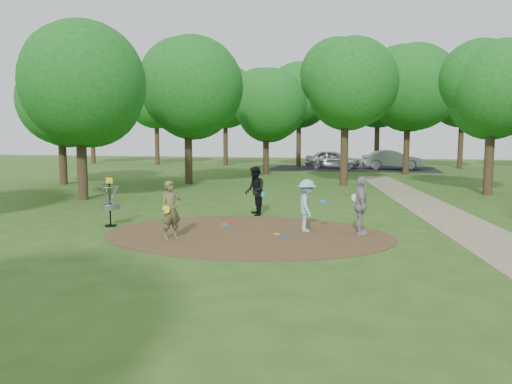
# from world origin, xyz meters

# --- Properties ---
(ground) EXTENTS (100.00, 100.00, 0.00)m
(ground) POSITION_xyz_m (0.00, 0.00, 0.00)
(ground) COLOR #2D5119
(ground) RESTS_ON ground
(dirt_clearing) EXTENTS (8.40, 8.40, 0.02)m
(dirt_clearing) POSITION_xyz_m (0.00, 0.00, 0.01)
(dirt_clearing) COLOR #47301C
(dirt_clearing) RESTS_ON ground
(footpath) EXTENTS (7.55, 39.89, 0.01)m
(footpath) POSITION_xyz_m (6.50, 2.00, 0.01)
(footpath) COLOR #8C7A5B
(footpath) RESTS_ON ground
(parking_lot) EXTENTS (14.00, 8.00, 0.01)m
(parking_lot) POSITION_xyz_m (2.00, 30.00, 0.00)
(parking_lot) COLOR black
(parking_lot) RESTS_ON ground
(player_observer_with_disc) EXTENTS (0.69, 0.70, 1.62)m
(player_observer_with_disc) POSITION_xyz_m (-1.86, -1.12, 0.81)
(player_observer_with_disc) COLOR brown
(player_observer_with_disc) RESTS_ON ground
(player_throwing_with_disc) EXTENTS (1.04, 1.12, 1.56)m
(player_throwing_with_disc) POSITION_xyz_m (1.64, 0.79, 0.78)
(player_throwing_with_disc) COLOR #8AC3CE
(player_throwing_with_disc) RESTS_ON ground
(player_walking_with_disc) EXTENTS (0.94, 1.04, 1.76)m
(player_walking_with_disc) POSITION_xyz_m (-0.55, 3.44, 0.88)
(player_walking_with_disc) COLOR black
(player_walking_with_disc) RESTS_ON ground
(player_waiting_with_disc) EXTENTS (0.56, 1.04, 1.68)m
(player_waiting_with_disc) POSITION_xyz_m (3.21, 0.67, 0.84)
(player_waiting_with_disc) COLOR #9C9C9F
(player_waiting_with_disc) RESTS_ON ground
(disc_ground_cyan) EXTENTS (0.22, 0.22, 0.02)m
(disc_ground_cyan) POSITION_xyz_m (-1.05, 1.29, 0.03)
(disc_ground_cyan) COLOR #198AC8
(disc_ground_cyan) RESTS_ON dirt_clearing
(disc_ground_blue) EXTENTS (0.22, 0.22, 0.02)m
(disc_ground_blue) POSITION_xyz_m (1.10, -0.30, 0.03)
(disc_ground_blue) COLOR blue
(disc_ground_blue) RESTS_ON dirt_clearing
(disc_ground_red) EXTENTS (0.22, 0.22, 0.02)m
(disc_ground_red) POSITION_xyz_m (-0.97, 1.66, 0.03)
(disc_ground_red) COLOR red
(disc_ground_red) RESTS_ON dirt_clearing
(car_left) EXTENTS (4.75, 2.15, 1.58)m
(car_left) POSITION_xyz_m (0.30, 29.79, 0.79)
(car_left) COLOR #97989E
(car_left) RESTS_ON ground
(car_right) EXTENTS (5.09, 2.48, 1.61)m
(car_right) POSITION_xyz_m (5.25, 29.89, 0.80)
(car_right) COLOR #95989C
(car_right) RESTS_ON ground
(disc_ground_orange) EXTENTS (0.22, 0.22, 0.02)m
(disc_ground_orange) POSITION_xyz_m (0.87, 0.09, 0.03)
(disc_ground_orange) COLOR orange
(disc_ground_orange) RESTS_ON dirt_clearing
(disc_golf_basket) EXTENTS (0.63, 0.63, 1.54)m
(disc_golf_basket) POSITION_xyz_m (-4.50, 0.30, 0.87)
(disc_golf_basket) COLOR black
(disc_golf_basket) RESTS_ON ground
(tree_ring) EXTENTS (37.65, 45.91, 9.13)m
(tree_ring) POSITION_xyz_m (1.63, 8.01, 5.23)
(tree_ring) COLOR #332316
(tree_ring) RESTS_ON ground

